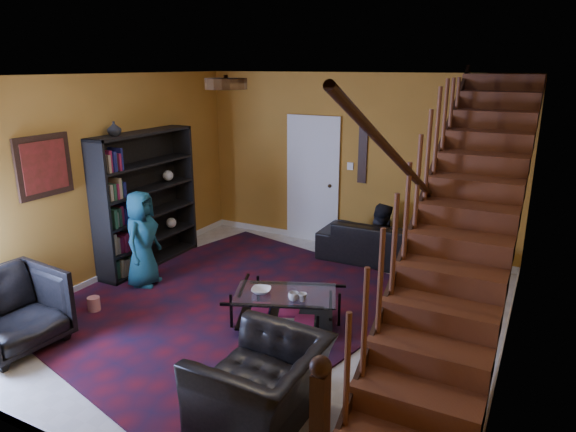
% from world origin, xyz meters
% --- Properties ---
extents(floor, '(5.50, 5.50, 0.00)m').
position_xyz_m(floor, '(0.00, 0.00, 0.00)').
color(floor, beige).
rests_on(floor, ground).
extents(room, '(5.50, 5.50, 5.50)m').
position_xyz_m(room, '(-1.33, 1.33, 0.05)').
color(room, '#C07E2A').
rests_on(room, ground).
extents(staircase, '(0.95, 5.02, 3.18)m').
position_xyz_m(staircase, '(2.12, -0.00, 1.40)').
color(staircase, brown).
rests_on(staircase, floor).
extents(bookshelf, '(0.35, 1.80, 2.00)m').
position_xyz_m(bookshelf, '(-2.40, 0.60, 0.96)').
color(bookshelf, black).
rests_on(bookshelf, floor).
extents(door, '(0.82, 0.05, 2.05)m').
position_xyz_m(door, '(-0.70, 2.73, 1.02)').
color(door, silver).
rests_on(door, floor).
extents(framed_picture, '(0.04, 0.74, 0.74)m').
position_xyz_m(framed_picture, '(-2.57, -0.90, 1.75)').
color(framed_picture, maroon).
rests_on(framed_picture, room).
extents(wall_hanging, '(0.14, 0.03, 0.90)m').
position_xyz_m(wall_hanging, '(0.15, 2.73, 1.55)').
color(wall_hanging, black).
rests_on(wall_hanging, room).
extents(ceiling_fixture, '(0.40, 0.40, 0.10)m').
position_xyz_m(ceiling_fixture, '(0.00, -0.80, 2.74)').
color(ceiling_fixture, '#3F2814').
rests_on(ceiling_fixture, room).
extents(rug, '(4.70, 5.09, 0.02)m').
position_xyz_m(rug, '(-0.64, -0.00, 0.01)').
color(rug, '#470C15').
rests_on(rug, floor).
extents(sofa, '(2.18, 0.86, 0.64)m').
position_xyz_m(sofa, '(0.82, 2.30, 0.32)').
color(sofa, black).
rests_on(sofa, floor).
extents(armchair_left, '(1.00, 0.97, 0.83)m').
position_xyz_m(armchair_left, '(-2.05, -1.89, 0.42)').
color(armchair_left, black).
rests_on(armchair_left, floor).
extents(armchair_right, '(0.95, 1.09, 0.70)m').
position_xyz_m(armchair_right, '(0.88, -1.72, 0.35)').
color(armchair_right, black).
rests_on(armchair_right, floor).
extents(person_adult_a, '(0.45, 0.33, 1.16)m').
position_xyz_m(person_adult_a, '(0.59, 2.35, 0.13)').
color(person_adult_a, black).
rests_on(person_adult_a, sofa).
extents(person_adult_b, '(0.71, 0.58, 1.36)m').
position_xyz_m(person_adult_b, '(0.62, 2.35, 0.23)').
color(person_adult_b, black).
rests_on(person_adult_b, sofa).
extents(person_child, '(0.56, 0.73, 1.33)m').
position_xyz_m(person_child, '(-1.95, -0.04, 0.66)').
color(person_child, '#184A5C').
rests_on(person_child, armchair_left).
extents(coffee_table, '(1.30, 1.05, 0.43)m').
position_xyz_m(coffee_table, '(0.32, -0.22, 0.25)').
color(coffee_table, black).
rests_on(coffee_table, floor).
extents(cup_a, '(0.13, 0.13, 0.09)m').
position_xyz_m(cup_a, '(0.48, -0.34, 0.48)').
color(cup_a, '#999999').
rests_on(cup_a, coffee_table).
extents(cup_b, '(0.11, 0.11, 0.09)m').
position_xyz_m(cup_b, '(0.58, -0.31, 0.48)').
color(cup_b, '#999999').
rests_on(cup_b, coffee_table).
extents(bowl, '(0.28, 0.28, 0.05)m').
position_xyz_m(bowl, '(0.07, -0.33, 0.46)').
color(bowl, '#999999').
rests_on(bowl, coffee_table).
extents(vase, '(0.18, 0.18, 0.19)m').
position_xyz_m(vase, '(-2.41, 0.10, 2.10)').
color(vase, '#999999').
rests_on(vase, bookshelf).
extents(popcorn_bucket, '(0.19, 0.19, 0.17)m').
position_xyz_m(popcorn_bucket, '(-1.95, -0.94, 0.11)').
color(popcorn_bucket, red).
rests_on(popcorn_bucket, rug).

